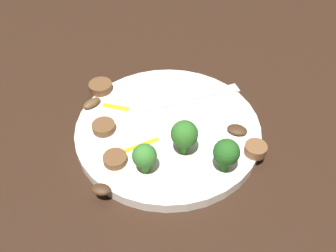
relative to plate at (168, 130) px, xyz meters
The scene contains 15 objects.
ground_plane 0.01m from the plate, ahead, with size 1.40×1.40×0.00m, color black.
plate is the anchor object (origin of this frame).
fork 0.07m from the plate, 46.44° to the left, with size 0.18×0.05×0.00m.
broccoli_floret_0 0.07m from the plate, 76.46° to the right, with size 0.03×0.03×0.05m.
broccoli_floret_1 0.09m from the plate, 119.98° to the right, with size 0.03×0.03×0.04m.
broccoli_floret_2 0.11m from the plate, 57.15° to the right, with size 0.03×0.03×0.05m.
sausage_slice_0 0.09m from the plate, 146.47° to the right, with size 0.03×0.03×0.01m, color brown.
sausage_slice_1 0.13m from the plate, 132.90° to the left, with size 0.04×0.04×0.01m, color brown.
sausage_slice_2 0.12m from the plate, 33.03° to the right, with size 0.03×0.03×0.01m, color brown.
sausage_slice_3 0.09m from the plate, behind, with size 0.03×0.03×0.01m, color brown.
mushroom_0 0.10m from the plate, 16.94° to the right, with size 0.03×0.02×0.01m, color #422B19.
mushroom_1 0.14m from the plate, 135.82° to the right, with size 0.02×0.02×0.01m, color #422B19.
mushroom_2 0.12m from the plate, 149.27° to the left, with size 0.03×0.01×0.01m, color brown.
pepper_strip_0 0.09m from the plate, 144.46° to the left, with size 0.04×0.00×0.00m, color yellow.
pepper_strip_1 0.05m from the plate, 144.54° to the right, with size 0.05×0.00×0.00m, color yellow.
Camera 1 is at (-0.06, -0.37, 0.40)m, focal length 40.58 mm.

